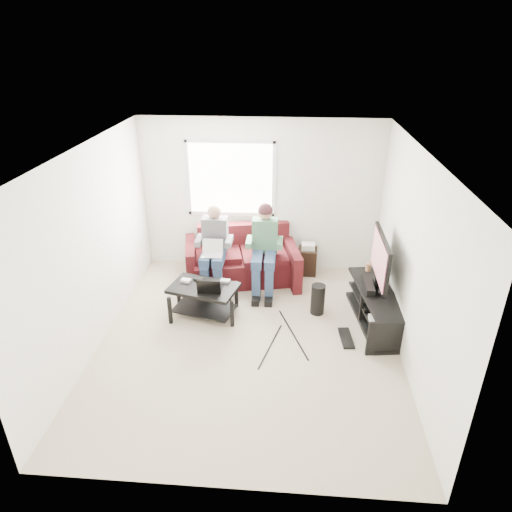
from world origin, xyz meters
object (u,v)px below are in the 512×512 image
object	(u,v)px
sofa	(242,261)
tv_stand	(375,309)
subwoofer	(318,299)
end_table	(307,260)
tv	(380,260)
coffee_table	(204,294)

from	to	relation	value
sofa	tv_stand	xyz separation A→B (m)	(2.05, -1.17, -0.10)
sofa	subwoofer	world-z (taller)	sofa
sofa	subwoofer	bearing A→B (deg)	-38.49
end_table	tv	bearing A→B (deg)	-54.78
coffee_table	tv	xyz separation A→B (m)	(2.48, 0.10, 0.61)
tv_stand	coffee_table	bearing A→B (deg)	179.89
tv	tv_stand	bearing A→B (deg)	-88.53
tv_stand	subwoofer	world-z (taller)	tv_stand
end_table	coffee_table	bearing A→B (deg)	-137.39
subwoofer	tv_stand	bearing A→B (deg)	-12.55
tv_stand	end_table	xyz separation A→B (m)	(-0.94, 1.43, 0.03)
sofa	end_table	xyz separation A→B (m)	(1.11, 0.26, -0.07)
end_table	tv_stand	bearing A→B (deg)	-56.65
subwoofer	end_table	bearing A→B (deg)	95.78
end_table	subwoofer	bearing A→B (deg)	-84.22
subwoofer	end_table	distance (m)	1.25
tv_stand	tv	distance (m)	0.75
sofa	coffee_table	bearing A→B (deg)	-110.39
tv	subwoofer	distance (m)	1.10
coffee_table	tv	world-z (taller)	tv
sofa	end_table	size ratio (longest dim) A/B	3.65
coffee_table	sofa	bearing A→B (deg)	69.61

